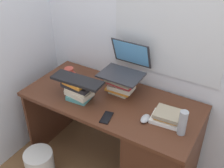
% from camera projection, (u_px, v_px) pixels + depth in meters
% --- Properties ---
extents(ground_plane, '(6.00, 6.00, 0.00)m').
position_uv_depth(ground_plane, '(111.00, 163.00, 2.62)').
color(ground_plane, brown).
extents(wall_back, '(6.00, 0.06, 2.60)m').
position_uv_depth(wall_back, '(136.00, 21.00, 2.19)').
color(wall_back, silver).
rests_on(wall_back, ground).
extents(wall_left, '(0.05, 6.00, 2.60)m').
position_uv_depth(wall_left, '(19.00, 15.00, 2.32)').
color(wall_left, silver).
rests_on(wall_left, ground).
extents(desk, '(1.45, 0.67, 0.76)m').
position_uv_depth(desk, '(149.00, 149.00, 2.22)').
color(desk, '#4C2819').
rests_on(desk, ground).
extents(book_stack_tall, '(0.25, 0.18, 0.17)m').
position_uv_depth(book_stack_tall, '(121.00, 84.00, 2.24)').
color(book_stack_tall, beige).
rests_on(book_stack_tall, desk).
extents(book_stack_keyboard_riser, '(0.24, 0.17, 0.17)m').
position_uv_depth(book_stack_keyboard_riser, '(78.00, 90.00, 2.18)').
color(book_stack_keyboard_riser, teal).
rests_on(book_stack_keyboard_riser, desk).
extents(book_stack_side, '(0.24, 0.18, 0.08)m').
position_uv_depth(book_stack_side, '(167.00, 117.00, 1.97)').
color(book_stack_side, white).
rests_on(book_stack_side, desk).
extents(laptop, '(0.34, 0.34, 0.24)m').
position_uv_depth(laptop, '(125.00, 66.00, 2.21)').
color(laptop, '#2D2D33').
rests_on(laptop, book_stack_tall).
extents(keyboard, '(0.43, 0.16, 0.02)m').
position_uv_depth(keyboard, '(77.00, 80.00, 2.12)').
color(keyboard, black).
rests_on(keyboard, book_stack_keyboard_riser).
extents(computer_mouse, '(0.06, 0.10, 0.04)m').
position_uv_depth(computer_mouse, '(145.00, 119.00, 1.98)').
color(computer_mouse, '#A5A8AD').
rests_on(computer_mouse, desk).
extents(mug, '(0.12, 0.08, 0.10)m').
position_uv_depth(mug, '(70.00, 73.00, 2.47)').
color(mug, '#B23F33').
rests_on(mug, desk).
extents(water_bottle, '(0.06, 0.06, 0.19)m').
position_uv_depth(water_bottle, '(183.00, 123.00, 1.82)').
color(water_bottle, '#999EA5').
rests_on(water_bottle, desk).
extents(cell_phone, '(0.09, 0.15, 0.01)m').
position_uv_depth(cell_phone, '(107.00, 118.00, 2.01)').
color(cell_phone, black).
rests_on(cell_phone, desk).
extents(wastebasket, '(0.26, 0.26, 0.27)m').
position_uv_depth(wastebasket, '(40.00, 164.00, 2.44)').
color(wastebasket, silver).
rests_on(wastebasket, ground).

